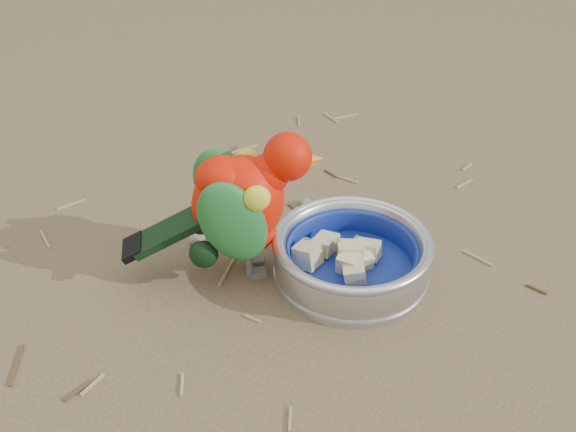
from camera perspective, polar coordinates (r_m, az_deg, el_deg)
ground at (r=0.79m, az=3.84°, el=-8.84°), size 60.00×60.00×0.00m
food_bowl at (r=0.84m, az=5.59°, el=-4.88°), size 0.20×0.20×0.02m
bowl_wall at (r=0.83m, az=5.71°, el=-3.27°), size 0.20×0.20×0.04m
fruit_wedges at (r=0.83m, az=5.68°, el=-3.65°), size 0.12×0.12×0.03m
lory_parrot at (r=0.80m, az=-4.08°, el=0.44°), size 0.26×0.21×0.19m
ground_debris at (r=0.83m, az=2.47°, el=-6.14°), size 0.90×0.80×0.01m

